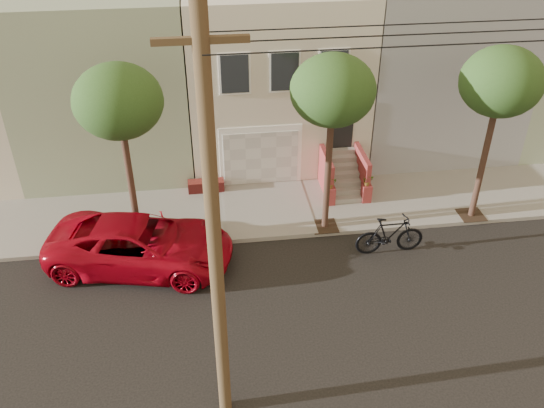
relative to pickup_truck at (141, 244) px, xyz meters
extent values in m
plane|color=black|center=(5.33, -2.76, -0.83)|extent=(90.00, 90.00, 0.00)
cube|color=gray|center=(5.33, 2.59, -0.75)|extent=(40.00, 3.70, 0.15)
cube|color=beige|center=(5.33, 8.44, 2.82)|extent=(7.00, 8.00, 7.00)
cube|color=#9AA988|center=(-1.47, 8.44, 2.82)|extent=(6.50, 8.00, 7.00)
cube|color=gray|center=(12.13, 8.44, 2.82)|extent=(6.50, 8.00, 7.00)
cube|color=white|center=(4.43, 4.46, 0.57)|extent=(3.20, 0.12, 2.50)
cube|color=silver|center=(4.43, 4.40, 0.47)|extent=(2.90, 0.06, 2.20)
cube|color=gray|center=(4.43, 2.59, -0.67)|extent=(3.20, 3.70, 0.02)
cube|color=maroon|center=(2.23, 4.14, -0.46)|extent=(1.40, 0.45, 0.44)
cube|color=black|center=(7.53, 4.41, 1.72)|extent=(1.00, 0.06, 2.00)
cube|color=#3F4751|center=(3.53, 4.41, 3.92)|extent=(1.00, 0.06, 1.40)
cube|color=white|center=(3.53, 4.43, 3.92)|extent=(1.15, 0.05, 1.55)
cube|color=#3F4751|center=(5.33, 4.41, 3.92)|extent=(1.00, 0.06, 1.40)
cube|color=white|center=(5.33, 4.43, 3.92)|extent=(1.15, 0.05, 1.55)
cube|color=#3F4751|center=(7.13, 4.41, 3.92)|extent=(1.00, 0.06, 1.40)
cube|color=white|center=(7.13, 4.43, 3.92)|extent=(1.15, 0.05, 1.55)
cube|color=gray|center=(7.53, 2.62, -0.58)|extent=(1.20, 0.28, 0.20)
cube|color=gray|center=(7.53, 2.90, -0.38)|extent=(1.20, 0.28, 0.20)
cube|color=gray|center=(7.53, 3.18, -0.18)|extent=(1.20, 0.28, 0.20)
cube|color=gray|center=(7.53, 3.46, 0.02)|extent=(1.20, 0.28, 0.20)
cube|color=gray|center=(7.53, 3.74, 0.22)|extent=(1.20, 0.28, 0.20)
cube|color=gray|center=(7.53, 4.02, 0.42)|extent=(1.20, 0.28, 0.20)
cube|color=gray|center=(7.53, 4.30, 0.62)|extent=(1.20, 0.28, 0.20)
cube|color=maroon|center=(6.83, 3.46, 0.12)|extent=(0.18, 1.96, 1.60)
cube|color=maroon|center=(8.23, 3.46, 0.12)|extent=(0.18, 1.96, 1.60)
cube|color=maroon|center=(6.83, 2.58, -0.33)|extent=(0.35, 0.35, 0.70)
imported|color=#1F3F16|center=(6.83, 2.58, 0.25)|extent=(0.40, 0.35, 0.45)
cube|color=maroon|center=(8.23, 2.58, -0.33)|extent=(0.35, 0.35, 0.70)
imported|color=#1F3F16|center=(8.23, 2.58, 0.25)|extent=(0.41, 0.35, 0.45)
cube|color=#2D2116|center=(-0.17, 1.14, -0.67)|extent=(0.90, 0.90, 0.02)
cylinder|color=#321E16|center=(-0.17, 1.14, 1.42)|extent=(0.22, 0.22, 4.20)
ellipsoid|color=#1F3F16|center=(-0.17, 1.14, 4.47)|extent=(2.70, 2.57, 2.29)
cube|color=#2D2116|center=(6.33, 1.14, -0.67)|extent=(0.90, 0.90, 0.02)
cylinder|color=#321E16|center=(6.33, 1.14, 1.42)|extent=(0.22, 0.22, 4.20)
ellipsoid|color=#1F3F16|center=(6.33, 1.14, 4.47)|extent=(2.70, 2.57, 2.29)
cube|color=#2D2116|center=(11.83, 1.14, -0.67)|extent=(0.90, 0.90, 0.02)
cylinder|color=#321E16|center=(11.83, 1.14, 1.42)|extent=(0.22, 0.22, 4.20)
ellipsoid|color=#1F3F16|center=(11.83, 1.14, 4.47)|extent=(2.70, 2.57, 2.29)
cylinder|color=#473721|center=(2.33, -5.96, 4.17)|extent=(0.30, 0.30, 10.00)
cube|color=#473721|center=(2.33, -5.96, 8.37)|extent=(1.60, 0.12, 0.12)
imported|color=#9C0514|center=(0.00, 0.00, 0.00)|extent=(6.38, 3.94, 1.65)
imported|color=black|center=(8.20, -0.41, -0.12)|extent=(2.35, 0.69, 1.40)
camera|label=1|loc=(2.26, -15.22, 11.22)|focal=37.94mm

